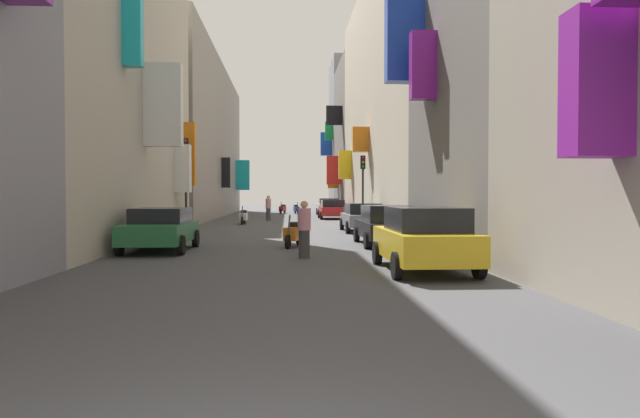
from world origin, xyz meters
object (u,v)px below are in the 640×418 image
at_px(parked_car_silver, 328,206).
at_px(pedestrian_crossing, 304,230).
at_px(scooter_silver, 344,217).
at_px(traffic_light_near_corner, 363,178).
at_px(parked_car_yellow, 424,238).
at_px(scooter_blue, 296,209).
at_px(parked_car_green, 161,228).
at_px(parked_car_red, 332,209).
at_px(scooter_red, 283,209).
at_px(scooter_white, 243,217).
at_px(parked_car_black, 385,224).
at_px(pedestrian_near_left, 268,208).
at_px(scooter_orange, 294,234).
at_px(traffic_light_far_corner, 186,169).
at_px(parked_car_grey, 362,217).

relative_size(parked_car_silver, pedestrian_crossing, 2.52).
bearing_deg(scooter_silver, traffic_light_near_corner, -59.21).
distance_m(parked_car_yellow, scooter_silver, 19.89).
relative_size(scooter_blue, pedestrian_crossing, 1.14).
bearing_deg(scooter_silver, parked_car_green, -117.07).
bearing_deg(scooter_silver, pedestrian_crossing, -99.72).
height_order(parked_car_yellow, pedestrian_crossing, pedestrian_crossing).
bearing_deg(scooter_silver, parked_car_red, 89.91).
bearing_deg(scooter_red, traffic_light_near_corner, -78.28).
height_order(scooter_white, scooter_blue, same).
relative_size(parked_car_black, pedestrian_near_left, 2.45).
bearing_deg(traffic_light_near_corner, parked_car_green, -122.55).
bearing_deg(parked_car_silver, scooter_blue, 126.93).
distance_m(parked_car_green, traffic_light_near_corner, 15.68).
xyz_separation_m(scooter_white, scooter_red, (2.27, 19.42, -0.00)).
relative_size(parked_car_silver, scooter_orange, 2.18).
bearing_deg(parked_car_silver, parked_car_yellow, -90.62).
bearing_deg(parked_car_red, scooter_silver, -90.09).
height_order(parked_car_silver, scooter_blue, parked_car_silver).
bearing_deg(pedestrian_crossing, parked_car_black, 51.75).
height_order(scooter_silver, scooter_blue, same).
bearing_deg(scooter_blue, parked_car_yellow, -86.62).
bearing_deg(pedestrian_crossing, parked_car_yellow, -47.45).
bearing_deg(traffic_light_near_corner, pedestrian_crossing, -103.84).
bearing_deg(scooter_orange, pedestrian_near_left, 94.44).
height_order(parked_car_red, scooter_white, parked_car_red).
bearing_deg(scooter_silver, traffic_light_far_corner, -147.66).
relative_size(parked_car_silver, traffic_light_far_corner, 0.90).
height_order(scooter_orange, traffic_light_far_corner, traffic_light_far_corner).
distance_m(parked_car_red, parked_car_green, 24.67).
relative_size(pedestrian_crossing, traffic_light_near_corner, 0.41).
xyz_separation_m(scooter_white, pedestrian_crossing, (3.18, -18.67, 0.35)).
relative_size(scooter_red, traffic_light_near_corner, 0.43).
distance_m(scooter_silver, traffic_light_far_corner, 10.18).
bearing_deg(scooter_white, pedestrian_crossing, -80.32).
relative_size(parked_car_grey, parked_car_green, 1.07).
bearing_deg(parked_car_black, pedestrian_crossing, -128.25).
distance_m(parked_car_red, scooter_white, 9.37).
xyz_separation_m(parked_car_black, parked_car_grey, (0.16, 7.33, -0.01)).
distance_m(parked_car_grey, traffic_light_near_corner, 4.70).
height_order(parked_car_yellow, traffic_light_far_corner, traffic_light_far_corner).
xyz_separation_m(pedestrian_near_left, traffic_light_far_corner, (-3.62, -11.57, 2.21)).
xyz_separation_m(scooter_blue, traffic_light_near_corner, (3.39, -21.41, 2.29)).
bearing_deg(parked_car_black, scooter_silver, 90.60).
relative_size(scooter_silver, pedestrian_crossing, 1.10).
bearing_deg(parked_car_green, scooter_white, 85.15).
bearing_deg(traffic_light_near_corner, parked_car_silver, 92.10).
xyz_separation_m(scooter_orange, pedestrian_near_left, (-1.53, 19.77, 0.42)).
relative_size(parked_car_silver, pedestrian_near_left, 2.34).
distance_m(parked_car_silver, scooter_white, 15.80).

